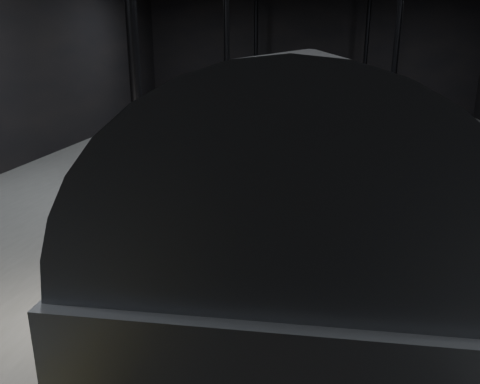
# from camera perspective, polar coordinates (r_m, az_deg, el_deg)

# --- Properties ---
(ground) EXTENTS (44.00, 44.00, 0.00)m
(ground) POSITION_cam_1_polar(r_m,az_deg,el_deg) (15.48, 7.38, -5.09)
(ground) COLOR black
(ground) RESTS_ON ground
(platform_left) EXTENTS (9.00, 43.80, 1.00)m
(platform_left) POSITION_cam_1_polar(r_m,az_deg,el_deg) (17.08, -18.58, -1.93)
(platform_left) COLOR #585956
(platform_left) RESTS_ON ground
(tactile_strip) EXTENTS (0.50, 43.80, 0.01)m
(tactile_strip) POSITION_cam_1_polar(r_m,az_deg,el_deg) (15.49, -4.57, -1.01)
(tactile_strip) COLOR #8E6119
(tactile_strip) RESTS_ON platform_left
(track) EXTENTS (2.40, 43.00, 0.24)m
(track) POSITION_cam_1_polar(r_m,az_deg,el_deg) (15.45, 7.39, -4.86)
(track) COLOR #3F3328
(track) RESTS_ON ground
(train) EXTENTS (3.17, 21.17, 5.66)m
(train) POSITION_cam_1_polar(r_m,az_deg,el_deg) (13.13, 7.76, 5.29)
(train) COLOR #A7AAAF
(train) RESTS_ON ground
(woman) EXTENTS (0.67, 0.50, 1.66)m
(woman) POSITION_cam_1_polar(r_m,az_deg,el_deg) (11.62, -14.88, -3.51)
(woman) COLOR tan
(woman) RESTS_ON platform_left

